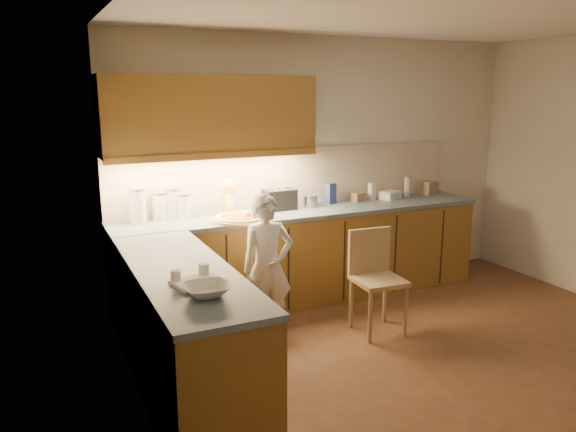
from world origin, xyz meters
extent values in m
plane|color=brown|center=(0.00, 0.00, 0.00)|extent=(4.50, 4.50, 0.00)
cube|color=beige|center=(0.00, 2.00, 1.30)|extent=(4.50, 0.04, 2.60)
cube|color=beige|center=(-2.25, 0.00, 1.30)|extent=(0.04, 4.00, 2.60)
cube|color=white|center=(0.00, 0.00, 2.60)|extent=(4.50, 4.00, 0.04)
cube|color=brown|center=(-0.38, 1.70, 0.44)|extent=(3.75, 0.60, 0.88)
cube|color=brown|center=(-1.95, 0.40, 0.44)|extent=(0.60, 2.00, 0.88)
cube|color=#495968|center=(-0.37, 1.70, 0.90)|extent=(3.77, 0.62, 0.04)
cube|color=#495968|center=(-1.95, 0.40, 0.90)|extent=(0.62, 2.02, 0.04)
cube|color=black|center=(-1.90, 1.40, 0.44)|extent=(0.02, 0.01, 0.80)
cube|color=black|center=(-1.30, 1.40, 0.44)|extent=(0.02, 0.01, 0.80)
cube|color=black|center=(-0.70, 1.40, 0.44)|extent=(0.02, 0.01, 0.80)
cube|color=black|center=(-0.10, 1.40, 0.44)|extent=(0.02, 0.01, 0.80)
cube|color=black|center=(0.50, 1.40, 0.44)|extent=(0.02, 0.01, 0.80)
cube|color=black|center=(1.10, 1.40, 0.44)|extent=(0.02, 0.01, 0.80)
cube|color=beige|center=(-0.38, 1.99, 1.21)|extent=(3.75, 0.02, 0.58)
cube|color=brown|center=(-1.27, 1.82, 1.85)|extent=(1.95, 0.35, 0.70)
cube|color=brown|center=(-1.27, 1.65, 1.50)|extent=(1.95, 0.02, 0.06)
cylinder|color=tan|center=(-1.12, 1.54, 0.93)|extent=(0.50, 0.50, 0.02)
cylinder|color=beige|center=(-1.12, 1.54, 0.95)|extent=(0.44, 0.44, 0.02)
cylinder|color=#BF4919|center=(-1.12, 1.54, 0.96)|extent=(0.35, 0.35, 0.01)
sphere|color=white|center=(-1.05, 1.50, 0.99)|extent=(0.06, 0.06, 0.06)
cylinder|color=white|center=(-1.01, 1.44, 1.02)|extent=(0.08, 0.11, 0.20)
imported|color=white|center=(-1.07, 1.04, 0.62)|extent=(0.47, 0.32, 1.24)
cylinder|color=tan|center=(-0.35, 0.55, 0.23)|extent=(0.04, 0.04, 0.45)
cylinder|color=tan|center=(-0.01, 0.53, 0.23)|extent=(0.04, 0.04, 0.45)
cylinder|color=tan|center=(-0.33, 0.89, 0.23)|extent=(0.04, 0.04, 0.45)
cylinder|color=tan|center=(0.01, 0.87, 0.23)|extent=(0.04, 0.04, 0.45)
cube|color=tan|center=(-0.17, 0.71, 0.47)|extent=(0.43, 0.43, 0.04)
cube|color=tan|center=(-0.16, 0.89, 0.69)|extent=(0.40, 0.06, 0.40)
imported|color=white|center=(-1.95, -0.15, 0.95)|extent=(0.28, 0.28, 0.06)
cylinder|color=beige|center=(-1.96, 1.83, 1.07)|extent=(0.15, 0.15, 0.30)
cylinder|color=gray|center=(-1.96, 1.83, 1.23)|extent=(0.16, 0.16, 0.02)
cylinder|color=beige|center=(-1.76, 1.89, 1.04)|extent=(0.14, 0.14, 0.23)
cylinder|color=gray|center=(-1.76, 1.89, 1.16)|extent=(0.14, 0.14, 0.02)
cylinder|color=beige|center=(-1.64, 1.88, 1.05)|extent=(0.14, 0.14, 0.26)
cylinder|color=gray|center=(-1.64, 1.88, 1.19)|extent=(0.15, 0.15, 0.02)
cylinder|color=silver|center=(-1.55, 1.86, 1.03)|extent=(0.13, 0.13, 0.21)
cylinder|color=gray|center=(-1.55, 1.86, 1.14)|extent=(0.14, 0.14, 0.02)
cube|color=gold|center=(-1.12, 1.83, 1.06)|extent=(0.13, 0.11, 0.27)
cube|color=white|center=(-1.12, 1.83, 1.22)|extent=(0.08, 0.07, 0.05)
cube|color=black|center=(-0.60, 1.82, 1.02)|extent=(0.32, 0.19, 0.20)
cube|color=silver|center=(-0.64, 1.81, 1.12)|extent=(0.04, 0.14, 0.00)
cube|color=silver|center=(-0.56, 1.82, 1.12)|extent=(0.04, 0.14, 0.00)
cylinder|color=#B2B3B7|center=(-0.26, 1.82, 0.97)|extent=(0.14, 0.14, 0.11)
cylinder|color=#B2B3B7|center=(-0.26, 1.82, 1.03)|extent=(0.15, 0.15, 0.01)
cube|color=#2D4689|center=(0.00, 1.87, 1.03)|extent=(0.12, 0.10, 0.21)
cube|color=#9A7653|center=(0.33, 1.85, 0.97)|extent=(0.14, 0.12, 0.09)
cube|color=silver|center=(0.50, 1.86, 1.01)|extent=(0.07, 0.07, 0.18)
cube|color=silver|center=(0.70, 1.81, 0.96)|extent=(0.25, 0.21, 0.09)
cylinder|color=beige|center=(0.95, 1.85, 1.03)|extent=(0.07, 0.07, 0.21)
cylinder|color=gray|center=(0.95, 1.85, 1.14)|extent=(0.07, 0.07, 0.01)
cube|color=#A17F57|center=(1.26, 1.87, 0.99)|extent=(0.22, 0.19, 0.15)
cube|color=white|center=(-1.94, 0.06, 0.93)|extent=(0.33, 0.29, 0.02)
cylinder|color=silver|center=(-2.06, 0.12, 0.96)|extent=(0.07, 0.07, 0.08)
cylinder|color=white|center=(-1.87, 0.17, 0.96)|extent=(0.07, 0.07, 0.09)
camera|label=1|loc=(-2.82, -3.09, 2.07)|focal=35.00mm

